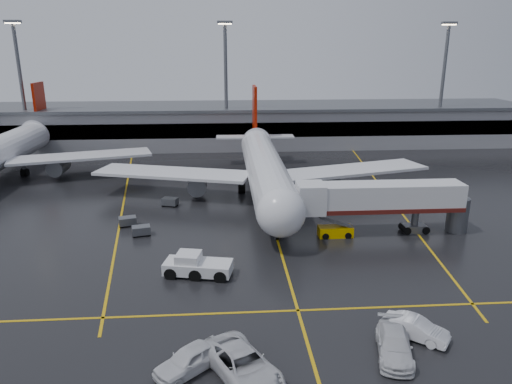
{
  "coord_description": "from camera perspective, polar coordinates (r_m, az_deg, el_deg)",
  "views": [
    {
      "loc": [
        -5.74,
        -55.39,
        20.33
      ],
      "look_at": [
        -2.0,
        -2.0,
        4.0
      ],
      "focal_mm": 33.12,
      "sensor_mm": 36.0,
      "label": 1
    }
  ],
  "objects": [
    {
      "name": "ground",
      "position": [
        59.28,
        1.8,
        -3.1
      ],
      "size": [
        220.0,
        220.0,
        0.0
      ],
      "primitive_type": "plane",
      "color": "black",
      "rests_on": "ground"
    },
    {
      "name": "apron_line_centre",
      "position": [
        59.28,
        1.8,
        -3.09
      ],
      "size": [
        0.25,
        90.0,
        0.02
      ],
      "primitive_type": "cube",
      "color": "gold",
      "rests_on": "ground"
    },
    {
      "name": "apron_line_stop",
      "position": [
        39.5,
        5.08,
        -14.06
      ],
      "size": [
        60.0,
        0.25,
        0.02
      ],
      "primitive_type": "cube",
      "color": "gold",
      "rests_on": "ground"
    },
    {
      "name": "apron_line_left",
      "position": [
        69.94,
        -15.59,
        -0.57
      ],
      "size": [
        9.99,
        69.35,
        0.02
      ],
      "primitive_type": "cube",
      "rotation": [
        0.0,
        0.0,
        0.14
      ],
      "color": "gold",
      "rests_on": "ground"
    },
    {
      "name": "apron_line_right",
      "position": [
        72.47,
        15.29,
        0.07
      ],
      "size": [
        7.57,
        69.64,
        0.02
      ],
      "primitive_type": "cube",
      "rotation": [
        0.0,
        0.0,
        -0.1
      ],
      "color": "gold",
      "rests_on": "ground"
    },
    {
      "name": "terminal",
      "position": [
        104.71,
        -0.83,
        8.17
      ],
      "size": [
        122.0,
        19.0,
        8.6
      ],
      "color": "gray",
      "rests_on": "ground"
    },
    {
      "name": "light_mast_left",
      "position": [
        105.17,
        -26.55,
        12.05
      ],
      "size": [
        3.0,
        1.2,
        25.45
      ],
      "color": "#595B60",
      "rests_on": "ground"
    },
    {
      "name": "light_mast_mid",
      "position": [
        97.57,
        -3.67,
        13.49
      ],
      "size": [
        3.0,
        1.2,
        25.45
      ],
      "color": "#595B60",
      "rests_on": "ground"
    },
    {
      "name": "light_mast_right",
      "position": [
        107.75,
        21.67,
        12.7
      ],
      "size": [
        3.0,
        1.2,
        25.45
      ],
      "color": "#595B60",
      "rests_on": "ground"
    },
    {
      "name": "main_airliner",
      "position": [
        67.3,
        1.0,
        3.11
      ],
      "size": [
        48.8,
        45.6,
        14.1
      ],
      "color": "silver",
      "rests_on": "ground"
    },
    {
      "name": "jet_bridge",
      "position": [
        54.94,
        14.89,
        -0.99
      ],
      "size": [
        19.9,
        3.4,
        6.05
      ],
      "color": "silver",
      "rests_on": "ground"
    },
    {
      "name": "pushback_tractor",
      "position": [
        44.84,
        -7.24,
        -8.87
      ],
      "size": [
        6.63,
        3.79,
        2.24
      ],
      "color": "silver",
      "rests_on": "ground"
    },
    {
      "name": "belt_loader",
      "position": [
        54.03,
        9.56,
        -4.7
      ],
      "size": [
        3.86,
        1.86,
        2.43
      ],
      "color": "#DFA600",
      "rests_on": "ground"
    },
    {
      "name": "service_van_a",
      "position": [
        32.14,
        -1.61,
        -20.14
      ],
      "size": [
        5.94,
        7.43,
        1.88
      ],
      "primitive_type": "imported",
      "rotation": [
        0.0,
        0.0,
        0.49
      ],
      "color": "silver",
      "rests_on": "ground"
    },
    {
      "name": "service_van_b",
      "position": [
        35.41,
        16.36,
        -17.26
      ],
      "size": [
        3.53,
        5.97,
        1.62
      ],
      "primitive_type": "imported",
      "rotation": [
        0.0,
        0.0,
        -0.24
      ],
      "color": "silver",
      "rests_on": "ground"
    },
    {
      "name": "service_van_c",
      "position": [
        37.64,
        18.7,
        -15.32
      ],
      "size": [
        4.72,
        4.24,
        1.56
      ],
      "primitive_type": "imported",
      "rotation": [
        0.0,
        0.0,
        0.89
      ],
      "color": "white",
      "rests_on": "ground"
    },
    {
      "name": "service_van_d",
      "position": [
        33.0,
        -7.99,
        -19.37
      ],
      "size": [
        5.16,
        4.83,
        1.72
      ],
      "primitive_type": "imported",
      "rotation": [
        0.0,
        0.0,
        -0.86
      ],
      "color": "silver",
      "rests_on": "ground"
    },
    {
      "name": "baggage_cart_a",
      "position": [
        55.06,
        -13.7,
        -4.51
      ],
      "size": [
        2.25,
        1.73,
        1.12
      ],
      "color": "#595B60",
      "rests_on": "ground"
    },
    {
      "name": "baggage_cart_b",
      "position": [
        58.36,
        -15.25,
        -3.39
      ],
      "size": [
        2.27,
        1.78,
        1.12
      ],
      "color": "#595B60",
      "rests_on": "ground"
    },
    {
      "name": "baggage_cart_c",
      "position": [
        64.4,
        -10.36,
        -1.13
      ],
      "size": [
        2.29,
        1.82,
        1.12
      ],
      "color": "#595B60",
      "rests_on": "ground"
    }
  ]
}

